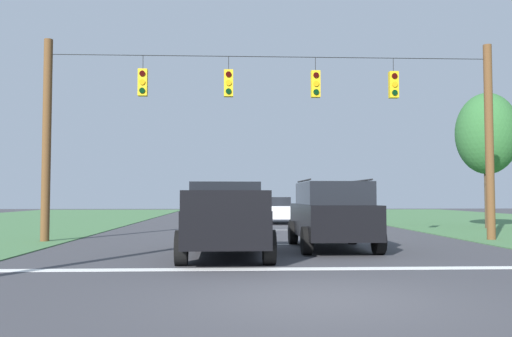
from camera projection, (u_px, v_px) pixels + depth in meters
name	position (u px, v px, depth m)	size (l,w,h in m)	color
ground_plane	(318.00, 298.00, 8.38)	(120.00, 120.00, 0.00)	#3D3D42
stop_bar_stripe	(293.00, 269.00, 11.78)	(13.14, 0.45, 0.01)	white
lane_dash_0	(273.00, 244.00, 17.76)	(0.15, 2.50, 0.01)	white
lane_dash_1	(261.00, 230.00, 25.34)	(0.15, 2.50, 0.01)	white
lane_dash_2	(254.00, 222.00, 32.99)	(0.15, 2.50, 0.01)	white
lane_dash_3	(251.00, 218.00, 38.48)	(0.15, 2.50, 0.01)	white
overhead_signal_span	(272.00, 129.00, 19.26)	(15.96, 0.31, 7.06)	brown
pickup_truck	(225.00, 219.00, 14.38)	(2.37, 5.44, 1.95)	black
suv_black	(332.00, 213.00, 16.27)	(2.22, 4.80, 2.05)	black
distant_car_crossing_white	(276.00, 210.00, 31.63)	(2.30, 4.43, 1.52)	silver
tree_roadside_right	(487.00, 134.00, 26.50)	(2.96, 2.96, 6.60)	brown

